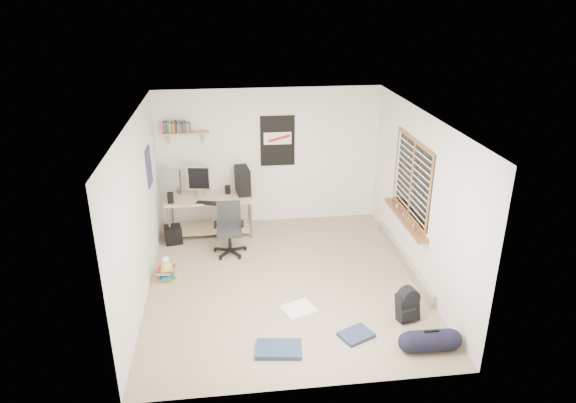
{
  "coord_description": "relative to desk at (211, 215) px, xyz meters",
  "views": [
    {
      "loc": [
        -0.76,
        -6.62,
        4.08
      ],
      "look_at": [
        0.1,
        0.28,
        1.18
      ],
      "focal_mm": 32.0,
      "sensor_mm": 36.0,
      "label": 1
    }
  ],
  "objects": [
    {
      "name": "poster_left_wall",
      "position": [
        -0.88,
        -0.59,
        1.14
      ],
      "size": [
        0.02,
        0.42,
        0.6
      ],
      "primitive_type": "cube",
      "color": "navy",
      "rests_on": "left_wall"
    },
    {
      "name": "poster_back_wall",
      "position": [
        1.25,
        0.44,
        1.19
      ],
      "size": [
        0.62,
        0.03,
        0.92
      ],
      "primitive_type": "cube",
      "color": "black",
      "rests_on": "back_wall"
    },
    {
      "name": "speaker_left",
      "position": [
        -0.65,
        -0.19,
        0.43
      ],
      "size": [
        0.11,
        0.11,
        0.2
      ],
      "primitive_type": "cube",
      "rotation": [
        0.0,
        0.0,
        0.07
      ],
      "color": "black",
      "rests_on": "desk"
    },
    {
      "name": "monitor_right",
      "position": [
        -0.17,
        0.06,
        0.54
      ],
      "size": [
        0.4,
        0.15,
        0.43
      ],
      "primitive_type": "cube",
      "rotation": [
        0.0,
        0.0,
        -0.15
      ],
      "color": "#A1A1A5",
      "rests_on": "desk"
    },
    {
      "name": "baseboard_heater",
      "position": [
        3.06,
        -1.49,
        -0.28
      ],
      "size": [
        0.08,
        2.5,
        0.18
      ],
      "primitive_type": "cube",
      "color": "#B7B2A8",
      "rests_on": "floor"
    },
    {
      "name": "duffel_bag",
      "position": [
        2.68,
        -3.59,
        -0.22
      ],
      "size": [
        0.28,
        0.28,
        0.53
      ],
      "primitive_type": "cylinder",
      "rotation": [
        0.0,
        0.0,
        -0.02
      ],
      "color": "black",
      "rests_on": "floor"
    },
    {
      "name": "office_chair",
      "position": [
        0.32,
        -0.8,
        0.12
      ],
      "size": [
        0.58,
        0.58,
        0.87
      ],
      "primitive_type": "cube",
      "rotation": [
        0.0,
        0.0,
        -0.03
      ],
      "color": "#242426",
      "rests_on": "floor"
    },
    {
      "name": "desk",
      "position": [
        0.0,
        0.0,
        0.0
      ],
      "size": [
        1.65,
        1.11,
        0.69
      ],
      "primitive_type": "cube",
      "rotation": [
        0.0,
        0.0,
        -0.32
      ],
      "color": "tan",
      "rests_on": "floor"
    },
    {
      "name": "tshirt",
      "position": [
        1.21,
        -2.57,
        -0.34
      ],
      "size": [
        0.53,
        0.49,
        0.04
      ],
      "primitive_type": "cube",
      "rotation": [
        0.0,
        0.0,
        0.37
      ],
      "color": "white",
      "rests_on": "floor"
    },
    {
      "name": "jeans_b",
      "position": [
        1.85,
        -3.22,
        -0.34
      ],
      "size": [
        0.49,
        0.44,
        0.05
      ],
      "primitive_type": "cube",
      "rotation": [
        0.0,
        0.0,
        0.43
      ],
      "color": "#22304E",
      "rests_on": "floor"
    },
    {
      "name": "back_wall",
      "position": [
        1.1,
        0.46,
        0.89
      ],
      "size": [
        4.0,
        0.01,
        2.5
      ],
      "primitive_type": "cube",
      "color": "silver",
      "rests_on": "ground"
    },
    {
      "name": "left_wall",
      "position": [
        -0.9,
        -1.79,
        0.89
      ],
      "size": [
        0.01,
        4.5,
        2.5
      ],
      "primitive_type": "cube",
      "color": "silver",
      "rests_on": "ground"
    },
    {
      "name": "jeans_a",
      "position": [
        0.85,
        -3.39,
        -0.33
      ],
      "size": [
        0.6,
        0.42,
        0.06
      ],
      "primitive_type": "cube",
      "rotation": [
        0.0,
        0.0,
        -0.13
      ],
      "color": "navy",
      "rests_on": "floor"
    },
    {
      "name": "wall_shelf",
      "position": [
        -0.35,
        0.35,
        1.42
      ],
      "size": [
        0.8,
        0.22,
        0.24
      ],
      "primitive_type": "cube",
      "color": "tan",
      "rests_on": "back_wall"
    },
    {
      "name": "backpack",
      "position": [
        2.61,
        -2.95,
        -0.16
      ],
      "size": [
        0.32,
        0.27,
        0.37
      ],
      "primitive_type": "cube",
      "rotation": [
        0.0,
        0.0,
        0.2
      ],
      "color": "black",
      "rests_on": "floor"
    },
    {
      "name": "right_wall",
      "position": [
        3.11,
        -1.79,
        0.89
      ],
      "size": [
        0.01,
        4.5,
        2.5
      ],
      "primitive_type": "cube",
      "color": "silver",
      "rests_on": "ground"
    },
    {
      "name": "floor",
      "position": [
        1.1,
        -1.79,
        -0.37
      ],
      "size": [
        4.0,
        4.5,
        0.01
      ],
      "primitive_type": "cube",
      "color": "gray",
      "rests_on": "ground"
    },
    {
      "name": "keyboard",
      "position": [
        -0.01,
        -0.27,
        0.34
      ],
      "size": [
        0.45,
        0.25,
        0.02
      ],
      "primitive_type": "cube",
      "rotation": [
        0.0,
        0.0,
        -0.24
      ],
      "color": "black",
      "rests_on": "desk"
    },
    {
      "name": "desk_lamp",
      "position": [
        -0.63,
        -1.53,
        0.02
      ],
      "size": [
        0.12,
        0.19,
        0.19
      ],
      "primitive_type": "cube",
      "rotation": [
        0.0,
        0.0,
        -0.02
      ],
      "color": "silver",
      "rests_on": "book_stack"
    },
    {
      "name": "ceiling",
      "position": [
        1.1,
        -1.79,
        2.14
      ],
      "size": [
        4.0,
        4.5,
        0.01
      ],
      "primitive_type": "cube",
      "color": "white",
      "rests_on": "ground"
    },
    {
      "name": "window",
      "position": [
        3.05,
        -1.49,
        1.08
      ],
      "size": [
        0.1,
        1.5,
        1.26
      ],
      "primitive_type": "cube",
      "color": "brown",
      "rests_on": "right_wall"
    },
    {
      "name": "subwoofer",
      "position": [
        -0.65,
        -0.28,
        -0.22
      ],
      "size": [
        0.33,
        0.33,
        0.31
      ],
      "primitive_type": "cube",
      "rotation": [
        0.0,
        0.0,
        0.2
      ],
      "color": "black",
      "rests_on": "floor"
    },
    {
      "name": "pc_tower",
      "position": [
        0.59,
        0.12,
        0.57
      ],
      "size": [
        0.28,
        0.49,
        0.48
      ],
      "primitive_type": "cube",
      "rotation": [
        0.0,
        0.0,
        0.13
      ],
      "color": "black",
      "rests_on": "desk"
    },
    {
      "name": "speaker_right",
      "position": [
        0.32,
        0.1,
        0.41
      ],
      "size": [
        0.1,
        0.1,
        0.17
      ],
      "primitive_type": "cube",
      "rotation": [
        0.0,
        0.0,
        -0.17
      ],
      "color": "black",
      "rests_on": "desk"
    },
    {
      "name": "monitor_left",
      "position": [
        -0.63,
        -0.01,
        0.55
      ],
      "size": [
        0.4,
        0.31,
        0.45
      ],
      "primitive_type": "cube",
      "rotation": [
        0.0,
        0.0,
        -0.59
      ],
      "color": "#9D9CA1",
      "rests_on": "desk"
    },
    {
      "name": "book_stack",
      "position": [
        -0.65,
        -1.51,
        -0.21
      ],
      "size": [
        0.59,
        0.53,
        0.33
      ],
      "primitive_type": "cube",
      "rotation": [
        0.0,
        0.0,
        -0.31
      ],
      "color": "brown",
      "rests_on": "floor"
    }
  ]
}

